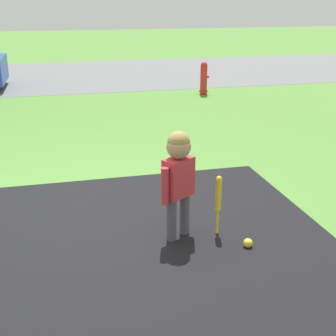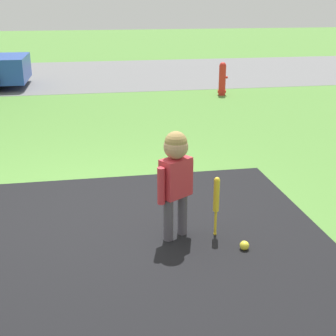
{
  "view_description": "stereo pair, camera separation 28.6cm",
  "coord_description": "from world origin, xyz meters",
  "px_view_note": "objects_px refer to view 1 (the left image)",
  "views": [
    {
      "loc": [
        -0.24,
        -4.56,
        2.17
      ],
      "look_at": [
        0.82,
        -0.3,
        0.56
      ],
      "focal_mm": 50.0,
      "sensor_mm": 36.0,
      "label": 1
    },
    {
      "loc": [
        0.04,
        -4.62,
        2.17
      ],
      "look_at": [
        0.82,
        -0.3,
        0.56
      ],
      "focal_mm": 50.0,
      "sensor_mm": 36.0,
      "label": 2
    }
  ],
  "objects_px": {
    "child": "(179,170)",
    "baseball_bat": "(218,197)",
    "sports_ball": "(248,243)",
    "fire_hydrant": "(204,79)"
  },
  "relations": [
    {
      "from": "child",
      "to": "baseball_bat",
      "type": "height_order",
      "value": "child"
    },
    {
      "from": "sports_ball",
      "to": "child",
      "type": "bearing_deg",
      "value": 148.31
    },
    {
      "from": "baseball_bat",
      "to": "fire_hydrant",
      "type": "distance_m",
      "value": 6.95
    },
    {
      "from": "sports_ball",
      "to": "fire_hydrant",
      "type": "bearing_deg",
      "value": 75.25
    },
    {
      "from": "child",
      "to": "sports_ball",
      "type": "relative_size",
      "value": 12.07
    },
    {
      "from": "baseball_bat",
      "to": "fire_hydrant",
      "type": "xyz_separation_m",
      "value": [
        2.02,
        6.65,
        -0.02
      ]
    },
    {
      "from": "child",
      "to": "baseball_bat",
      "type": "xyz_separation_m",
      "value": [
        0.39,
        -0.03,
        -0.29
      ]
    },
    {
      "from": "child",
      "to": "fire_hydrant",
      "type": "height_order",
      "value": "child"
    },
    {
      "from": "child",
      "to": "fire_hydrant",
      "type": "bearing_deg",
      "value": 37.65
    },
    {
      "from": "sports_ball",
      "to": "fire_hydrant",
      "type": "relative_size",
      "value": 0.11
    }
  ]
}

